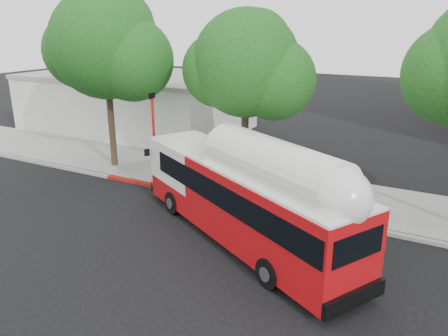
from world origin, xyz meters
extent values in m
plane|color=black|center=(0.00, 0.00, 0.00)|extent=(120.00, 120.00, 0.00)
cube|color=gray|center=(0.00, 6.50, 0.07)|extent=(60.00, 5.00, 0.15)
cube|color=gray|center=(0.00, 3.90, 0.07)|extent=(60.00, 0.30, 0.15)
cube|color=maroon|center=(-3.00, 3.90, 0.08)|extent=(10.00, 0.32, 0.16)
cylinder|color=#2D2116|center=(-9.00, 5.50, 3.04)|extent=(0.36, 0.36, 6.08)
sphere|color=#154A15|center=(-9.00, 5.50, 6.84)|extent=(5.80, 5.80, 5.80)
sphere|color=#154A15|center=(-7.41, 5.70, 6.08)|extent=(4.35, 4.35, 4.35)
cylinder|color=#2D2116|center=(-1.00, 6.00, 2.72)|extent=(0.36, 0.36, 5.44)
sphere|color=#154A15|center=(-1.00, 6.00, 6.12)|extent=(5.00, 5.00, 5.00)
sphere|color=#154A15|center=(0.38, 6.20, 5.44)|extent=(3.75, 3.75, 3.75)
cube|color=silver|center=(-14.00, 14.00, 2.00)|extent=(16.00, 10.00, 4.00)
cube|color=gray|center=(-14.00, 14.00, 4.10)|extent=(16.20, 10.20, 0.30)
cube|color=#B80C10|center=(1.28, 0.86, 1.64)|extent=(10.71, 7.46, 2.65)
cube|color=black|center=(1.67, 0.64, 2.19)|extent=(9.78, 6.97, 0.87)
cube|color=white|center=(1.28, 0.86, 3.00)|extent=(10.67, 7.40, 0.09)
cube|color=white|center=(2.87, -0.04, 3.24)|extent=(5.99, 4.47, 0.50)
cube|color=black|center=(-3.93, 3.81, 0.46)|extent=(1.44, 1.79, 0.05)
imported|color=navy|center=(-3.93, 3.81, 0.90)|extent=(1.25, 1.63, 0.82)
cylinder|color=red|center=(-5.18, 4.28, 2.22)|extent=(0.13, 0.13, 4.45)
cube|color=black|center=(-5.18, 4.28, 4.56)|extent=(0.06, 0.44, 0.28)
camera|label=1|loc=(7.71, -12.75, 7.88)|focal=35.00mm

